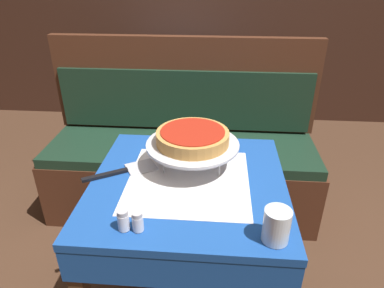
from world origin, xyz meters
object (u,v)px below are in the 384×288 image
(dining_table_front, at_px, (188,201))
(deep_dish_pizza, at_px, (193,137))
(pizza_server, at_px, (124,171))
(salt_shaker, at_px, (123,220))
(dining_table_rear, at_px, (173,76))
(condiment_caddy, at_px, (161,54))
(water_glass_near, at_px, (277,226))
(pepper_shaker, at_px, (138,221))
(pizza_pan_stand, at_px, (193,145))
(booth_bench, at_px, (182,163))

(dining_table_front, xyz_separation_m, deep_dish_pizza, (0.01, 0.10, 0.23))
(pizza_server, relative_size, salt_shaker, 3.95)
(dining_table_front, xyz_separation_m, dining_table_rear, (-0.28, 1.69, -0.01))
(condiment_caddy, bearing_deg, dining_table_front, -77.73)
(dining_table_front, height_order, pizza_server, pizza_server)
(salt_shaker, bearing_deg, dining_table_rear, 93.06)
(deep_dish_pizza, relative_size, water_glass_near, 2.64)
(deep_dish_pizza, xyz_separation_m, pizza_server, (-0.27, -0.07, -0.13))
(dining_table_front, xyz_separation_m, pizza_server, (-0.26, 0.04, 0.11))
(pizza_server, relative_size, condiment_caddy, 1.54)
(pepper_shaker, distance_m, condiment_caddy, 2.10)
(dining_table_front, bearing_deg, water_glass_near, -45.88)
(dining_table_front, relative_size, pepper_shaker, 11.12)
(pizza_pan_stand, height_order, salt_shaker, pizza_pan_stand)
(pizza_server, bearing_deg, water_glass_near, -31.37)
(pizza_pan_stand, bearing_deg, booth_bench, 100.01)
(dining_table_rear, bearing_deg, deep_dish_pizza, -79.69)
(dining_table_front, xyz_separation_m, pizza_pan_stand, (0.01, 0.10, 0.20))
(pizza_pan_stand, xyz_separation_m, pepper_shaker, (-0.14, -0.39, -0.06))
(dining_table_rear, relative_size, pizza_server, 2.91)
(salt_shaker, xyz_separation_m, pepper_shaker, (0.04, 0.00, -0.00))
(pizza_pan_stand, distance_m, condiment_caddy, 1.74)
(booth_bench, bearing_deg, dining_table_front, -81.86)
(pepper_shaker, bearing_deg, dining_table_rear, 94.35)
(pizza_pan_stand, height_order, water_glass_near, water_glass_near)
(dining_table_front, distance_m, pizza_server, 0.28)
(booth_bench, height_order, condiment_caddy, booth_bench)
(salt_shaker, xyz_separation_m, condiment_caddy, (-0.22, 2.08, 0.02))
(booth_bench, xyz_separation_m, deep_dish_pizza, (0.12, -0.69, 0.54))
(pizza_pan_stand, relative_size, pizza_server, 1.30)
(salt_shaker, bearing_deg, water_glass_near, -1.20)
(pizza_pan_stand, distance_m, deep_dish_pizza, 0.04)
(dining_table_rear, distance_m, condiment_caddy, 0.22)
(dining_table_front, bearing_deg, condiment_caddy, 102.27)
(dining_table_rear, relative_size, deep_dish_pizza, 2.87)
(pizza_pan_stand, distance_m, pepper_shaker, 0.42)
(booth_bench, distance_m, pizza_pan_stand, 0.86)
(booth_bench, bearing_deg, condiment_caddy, 105.44)
(dining_table_front, bearing_deg, booth_bench, 98.14)
(dining_table_rear, distance_m, water_glass_near, 2.07)
(pizza_pan_stand, distance_m, pizza_server, 0.29)
(pizza_server, height_order, water_glass_near, water_glass_near)
(dining_table_front, height_order, dining_table_rear, dining_table_rear)
(booth_bench, relative_size, salt_shaker, 23.19)
(booth_bench, xyz_separation_m, salt_shaker, (-0.06, -1.08, 0.45))
(deep_dish_pizza, height_order, condiment_caddy, condiment_caddy)
(dining_table_front, height_order, condiment_caddy, condiment_caddy)
(dining_table_rear, relative_size, pizza_pan_stand, 2.23)
(pizza_server, bearing_deg, booth_bench, 78.96)
(dining_table_front, height_order, salt_shaker, salt_shaker)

